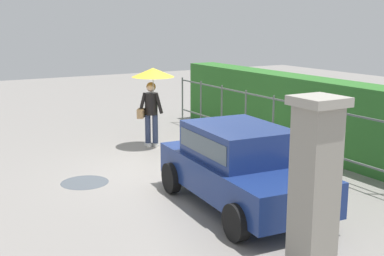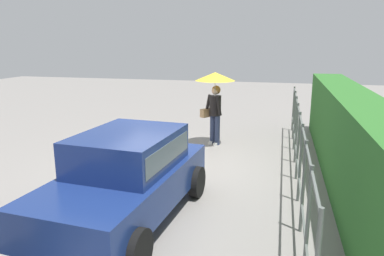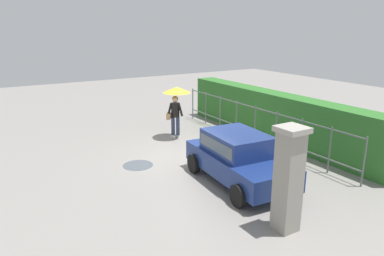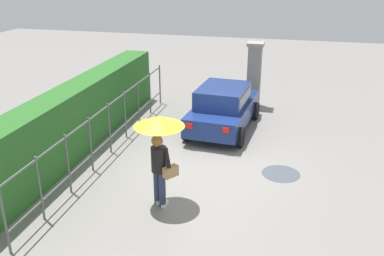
# 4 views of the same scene
# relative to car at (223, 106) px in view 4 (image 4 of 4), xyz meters

# --- Properties ---
(ground_plane) EXTENTS (40.00, 40.00, 0.00)m
(ground_plane) POSITION_rel_car_xyz_m (-2.50, -0.10, -0.80)
(ground_plane) COLOR gray
(car) EXTENTS (3.84, 2.10, 1.48)m
(car) POSITION_rel_car_xyz_m (0.00, 0.00, 0.00)
(car) COLOR navy
(car) RESTS_ON ground
(pedestrian) EXTENTS (1.12, 1.12, 2.11)m
(pedestrian) POSITION_rel_car_xyz_m (-4.82, 0.58, 0.84)
(pedestrian) COLOR #2D3856
(pedestrian) RESTS_ON ground
(gate_pillar) EXTENTS (0.60, 0.60, 2.42)m
(gate_pillar) POSITION_rel_car_xyz_m (2.63, -0.69, 0.44)
(gate_pillar) COLOR gray
(gate_pillar) RESTS_ON ground
(fence_section) EXTENTS (9.40, 0.05, 1.50)m
(fence_section) POSITION_rel_car_xyz_m (-2.55, 2.83, 0.02)
(fence_section) COLOR #59605B
(fence_section) RESTS_ON ground
(hedge_row) EXTENTS (10.35, 0.90, 1.90)m
(hedge_row) POSITION_rel_car_xyz_m (-2.55, 3.88, 0.15)
(hedge_row) COLOR #2D6B28
(hedge_row) RESTS_ON ground
(puddle_near) EXTENTS (1.00, 1.00, 0.00)m
(puddle_near) POSITION_rel_car_xyz_m (-2.72, -2.03, -0.80)
(puddle_near) COLOR #4C545B
(puddle_near) RESTS_ON ground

